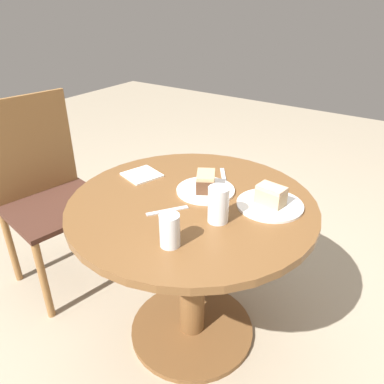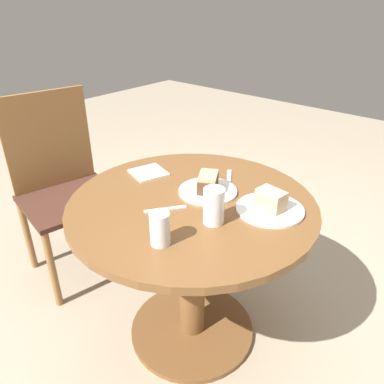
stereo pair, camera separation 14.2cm
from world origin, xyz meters
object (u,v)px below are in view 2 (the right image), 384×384
plate_near (208,191)px  plate_far (270,209)px  glass_lemonade (214,208)px  chair (64,184)px  cake_slice_far (271,200)px  glass_water (160,230)px  cake_slice_near (209,182)px

plate_near → plate_far: size_ratio=0.94×
plate_far → glass_lemonade: 0.23m
plate_far → chair: bearing=99.8°
glass_lemonade → plate_near: bearing=43.0°
plate_near → cake_slice_far: 0.26m
cake_slice_far → glass_water: (-0.41, 0.16, 0.00)m
chair → glass_lemonade: chair is taller
plate_far → cake_slice_near: size_ratio=1.95×
plate_near → cake_slice_near: cake_slice_near is taller
glass_lemonade → chair: bearing=89.6°
glass_lemonade → glass_water: glass_lemonade is taller
plate_far → plate_near: bearing=98.4°
cake_slice_near → cake_slice_far: (0.04, -0.26, 0.00)m
chair → glass_lemonade: 1.03m
chair → plate_far: (0.19, -1.11, 0.19)m
chair → cake_slice_near: bearing=-69.2°
plate_far → glass_water: 0.44m
cake_slice_near → plate_far: bearing=-81.6°
plate_near → cake_slice_near: 0.04m
cake_slice_far → glass_water: 0.44m
plate_far → cake_slice_near: cake_slice_near is taller
glass_water → cake_slice_far: bearing=-21.6°
chair → cake_slice_far: 1.15m
chair → glass_lemonade: (-0.01, -1.00, 0.25)m
plate_far → glass_water: glass_water is taller
plate_far → glass_lemonade: (-0.20, 0.11, 0.05)m
cake_slice_near → chair: bearing=100.2°
cake_slice_far → chair: bearing=99.8°
chair → plate_near: size_ratio=4.17×
chair → glass_water: (-0.22, -0.95, 0.24)m
chair → cake_slice_far: bearing=-69.7°
glass_lemonade → glass_water: 0.21m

